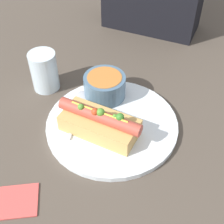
{
  "coord_description": "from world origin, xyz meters",
  "views": [
    {
      "loc": [
        0.19,
        -0.44,
        0.52
      ],
      "look_at": [
        0.0,
        0.0,
        0.05
      ],
      "focal_mm": 50.0,
      "sensor_mm": 36.0,
      "label": 1
    }
  ],
  "objects_px": {
    "soup_bowl": "(105,86)",
    "drinking_glass": "(44,71)",
    "hot_dog": "(100,123)",
    "spoon": "(81,101)"
  },
  "relations": [
    {
      "from": "soup_bowl",
      "to": "spoon",
      "type": "relative_size",
      "value": 0.64
    },
    {
      "from": "hot_dog",
      "to": "soup_bowl",
      "type": "distance_m",
      "value": 0.12
    },
    {
      "from": "soup_bowl",
      "to": "drinking_glass",
      "type": "bearing_deg",
      "value": -174.25
    },
    {
      "from": "soup_bowl",
      "to": "spoon",
      "type": "xyz_separation_m",
      "value": [
        -0.04,
        -0.05,
        -0.03
      ]
    },
    {
      "from": "hot_dog",
      "to": "drinking_glass",
      "type": "height_order",
      "value": "drinking_glass"
    },
    {
      "from": "hot_dog",
      "to": "spoon",
      "type": "relative_size",
      "value": 1.19
    },
    {
      "from": "drinking_glass",
      "to": "spoon",
      "type": "bearing_deg",
      "value": -14.58
    },
    {
      "from": "soup_bowl",
      "to": "drinking_glass",
      "type": "xyz_separation_m",
      "value": [
        -0.16,
        -0.02,
        0.01
      ]
    },
    {
      "from": "soup_bowl",
      "to": "hot_dog",
      "type": "bearing_deg",
      "value": -70.94
    },
    {
      "from": "soup_bowl",
      "to": "spoon",
      "type": "distance_m",
      "value": 0.07
    }
  ]
}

